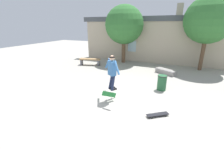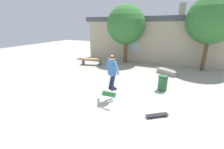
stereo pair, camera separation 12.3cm
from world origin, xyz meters
name	(u,v)px [view 2 (the right image)]	position (x,y,z in m)	size (l,w,h in m)	color
ground_plane	(121,100)	(0.00, 0.00, 0.00)	(40.00, 40.00, 0.00)	#A39E93
building_backdrop	(155,39)	(0.01, 7.31, 1.92)	(12.53, 0.52, 4.48)	#B7A88E
tree_right	(212,20)	(3.54, 6.40, 3.32)	(3.02, 3.02, 4.84)	brown
tree_left	(126,25)	(-2.14, 6.43, 3.01)	(3.00, 3.00, 4.53)	brown
park_bench	(92,60)	(-4.25, 4.54, 0.37)	(1.69, 0.87, 0.51)	#99754C
skate_ledge	(167,72)	(1.42, 4.53, 0.15)	(1.37, 1.06, 0.30)	gray
trash_bin	(163,83)	(1.43, 1.80, 0.39)	(0.46, 0.46, 0.74)	#235633
skater	(112,70)	(-0.39, -0.06, 1.32)	(0.95, 0.78, 1.44)	teal
skateboard_flipping	(109,94)	(-0.48, -0.15, 0.26)	(0.38, 0.72, 0.51)	#237F38
skateboard_resting	(157,115)	(1.55, -0.57, 0.07)	(0.75, 0.62, 0.08)	black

